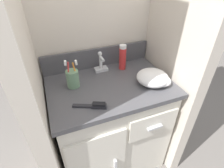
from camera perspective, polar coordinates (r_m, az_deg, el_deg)
name	(u,v)px	position (r m, az deg, el deg)	size (l,w,h in m)	color
ground_plane	(111,156)	(1.66, -0.35, -22.38)	(6.00, 6.00, 0.00)	slate
wall_back	(93,18)	(1.22, -6.18, 20.77)	(0.95, 0.08, 2.20)	beige
wall_left	(18,44)	(0.89, -28.26, 11.33)	(0.08, 0.60, 2.20)	beige
wall_right	(179,23)	(1.16, 20.98, 18.02)	(0.08, 0.60, 2.20)	beige
vanity	(111,125)	(1.33, -0.42, -13.16)	(0.77, 0.53, 0.77)	silver
backsplash	(98,58)	(1.26, -4.66, 8.62)	(0.77, 0.02, 0.14)	#4C4C51
sink_faucet	(101,64)	(1.21, -3.64, 6.42)	(0.09, 0.09, 0.14)	silver
toothbrush_cup	(73,78)	(1.07, -12.71, 1.82)	(0.08, 0.07, 0.18)	gray
shaving_cream_can	(123,57)	(1.22, 3.48, 8.69)	(0.05, 0.05, 0.18)	red
hairbrush	(94,106)	(0.93, -5.77, -7.01)	(0.18, 0.10, 0.03)	#232328
hand_towel	(154,78)	(1.11, 13.67, 1.92)	(0.20, 0.20, 0.08)	white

